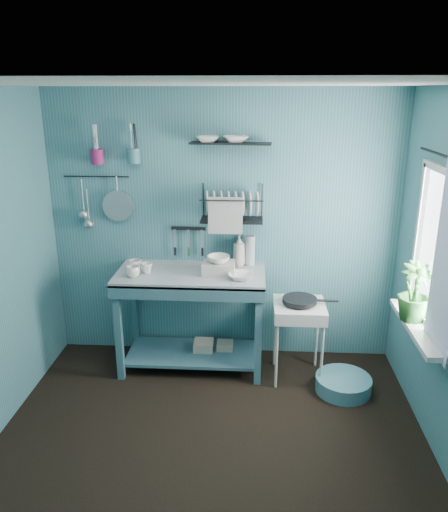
# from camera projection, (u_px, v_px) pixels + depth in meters

# --- Properties ---
(floor) EXTENTS (3.20, 3.20, 0.00)m
(floor) POSITION_uv_depth(u_px,v_px,m) (210.00, 451.00, 3.58)
(floor) COLOR black
(floor) RESTS_ON ground
(ceiling) EXTENTS (3.20, 3.20, 0.00)m
(ceiling) POSITION_uv_depth(u_px,v_px,m) (205.00, 83.00, 2.79)
(ceiling) COLOR silver
(ceiling) RESTS_ON ground
(wall_back) EXTENTS (3.20, 0.00, 3.20)m
(wall_back) POSITION_uv_depth(u_px,v_px,m) (223.00, 229.00, 4.61)
(wall_back) COLOR #3B6F79
(wall_back) RESTS_ON ground
(wall_front) EXTENTS (3.20, 0.00, 3.20)m
(wall_front) POSITION_uv_depth(u_px,v_px,m) (168.00, 450.00, 1.77)
(wall_front) COLOR #3B6F79
(wall_front) RESTS_ON ground
(work_counter) EXTENTS (1.42, 0.89, 0.93)m
(work_counter) POSITION_uv_depth(u_px,v_px,m) (192.00, 319.00, 4.58)
(work_counter) COLOR #335D6C
(work_counter) RESTS_ON floor
(mug_left) EXTENTS (0.12, 0.12, 0.10)m
(mug_left) POSITION_uv_depth(u_px,v_px,m) (133.00, 272.00, 4.29)
(mug_left) COLOR white
(mug_left) RESTS_ON work_counter
(mug_mid) EXTENTS (0.14, 0.14, 0.09)m
(mug_mid) POSITION_uv_depth(u_px,v_px,m) (147.00, 268.00, 4.38)
(mug_mid) COLOR white
(mug_mid) RESTS_ON work_counter
(mug_right) EXTENTS (0.17, 0.17, 0.10)m
(mug_right) POSITION_uv_depth(u_px,v_px,m) (135.00, 265.00, 4.44)
(mug_right) COLOR white
(mug_right) RESTS_ON work_counter
(wash_tub) EXTENTS (0.28, 0.22, 0.10)m
(wash_tub) POSITION_uv_depth(u_px,v_px,m) (219.00, 268.00, 4.38)
(wash_tub) COLOR #B8B2A8
(wash_tub) RESTS_ON work_counter
(tub_bowl) EXTENTS (0.20, 0.19, 0.06)m
(tub_bowl) POSITION_uv_depth(u_px,v_px,m) (219.00, 259.00, 4.35)
(tub_bowl) COLOR white
(tub_bowl) RESTS_ON wash_tub
(soap_bottle) EXTENTS (0.11, 0.12, 0.30)m
(soap_bottle) POSITION_uv_depth(u_px,v_px,m) (239.00, 250.00, 4.55)
(soap_bottle) COLOR #B8B2A8
(soap_bottle) RESTS_ON work_counter
(water_bottle) EXTENTS (0.09, 0.09, 0.28)m
(water_bottle) POSITION_uv_depth(u_px,v_px,m) (250.00, 250.00, 4.56)
(water_bottle) COLOR #A5AFB8
(water_bottle) RESTS_ON work_counter
(counter_bowl) EXTENTS (0.22, 0.22, 0.05)m
(counter_bowl) POSITION_uv_depth(u_px,v_px,m) (241.00, 276.00, 4.25)
(counter_bowl) COLOR white
(counter_bowl) RESTS_ON work_counter
(hotplate_stand) EXTENTS (0.50, 0.50, 0.71)m
(hotplate_stand) POSITION_uv_depth(u_px,v_px,m) (298.00, 341.00, 4.42)
(hotplate_stand) COLOR silver
(hotplate_stand) RESTS_ON floor
(frying_pan) EXTENTS (0.30, 0.30, 0.03)m
(frying_pan) POSITION_uv_depth(u_px,v_px,m) (300.00, 300.00, 4.30)
(frying_pan) COLOR black
(frying_pan) RESTS_ON hotplate_stand
(knife_strip) EXTENTS (0.32, 0.03, 0.03)m
(knife_strip) POSITION_uv_depth(u_px,v_px,m) (188.00, 228.00, 4.60)
(knife_strip) COLOR black
(knife_strip) RESTS_ON wall_back
(dish_rack) EXTENTS (0.58, 0.32, 0.32)m
(dish_rack) POSITION_uv_depth(u_px,v_px,m) (232.00, 203.00, 4.39)
(dish_rack) COLOR black
(dish_rack) RESTS_ON wall_back
(upper_shelf) EXTENTS (0.71, 0.23, 0.01)m
(upper_shelf) POSITION_uv_depth(u_px,v_px,m) (231.00, 143.00, 4.26)
(upper_shelf) COLOR black
(upper_shelf) RESTS_ON wall_back
(shelf_bowl_left) EXTENTS (0.21, 0.21, 0.05)m
(shelf_bowl_left) POSITION_uv_depth(u_px,v_px,m) (208.00, 140.00, 4.27)
(shelf_bowl_left) COLOR white
(shelf_bowl_left) RESTS_ON upper_shelf
(shelf_bowl_right) EXTENTS (0.26, 0.26, 0.05)m
(shelf_bowl_right) POSITION_uv_depth(u_px,v_px,m) (236.00, 142.00, 4.26)
(shelf_bowl_right) COLOR white
(shelf_bowl_right) RESTS_ON upper_shelf
(utensil_cup_magenta) EXTENTS (0.11, 0.11, 0.13)m
(utensil_cup_magenta) POSITION_uv_depth(u_px,v_px,m) (97.00, 157.00, 4.39)
(utensil_cup_magenta) COLOR #951B5A
(utensil_cup_magenta) RESTS_ON wall_back
(utensil_cup_teal) EXTENTS (0.11, 0.11, 0.13)m
(utensil_cup_teal) POSITION_uv_depth(u_px,v_px,m) (134.00, 156.00, 4.37)
(utensil_cup_teal) COLOR teal
(utensil_cup_teal) RESTS_ON wall_back
(colander) EXTENTS (0.28, 0.03, 0.28)m
(colander) POSITION_uv_depth(u_px,v_px,m) (118.00, 206.00, 4.55)
(colander) COLOR #A9ABB1
(colander) RESTS_ON wall_back
(ladle_outer) EXTENTS (0.01, 0.01, 0.30)m
(ladle_outer) POSITION_uv_depth(u_px,v_px,m) (82.00, 196.00, 4.55)
(ladle_outer) COLOR #A9ABB1
(ladle_outer) RESTS_ON wall_back
(ladle_inner) EXTENTS (0.01, 0.01, 0.30)m
(ladle_inner) POSITION_uv_depth(u_px,v_px,m) (88.00, 205.00, 4.58)
(ladle_inner) COLOR #A9ABB1
(ladle_inner) RESTS_ON wall_back
(hook_rail) EXTENTS (0.60, 0.01, 0.01)m
(hook_rail) POSITION_uv_depth(u_px,v_px,m) (96.00, 176.00, 4.50)
(hook_rail) COLOR black
(hook_rail) RESTS_ON wall_back
(window_glass) EXTENTS (0.00, 1.10, 1.10)m
(window_glass) POSITION_uv_depth(u_px,v_px,m) (440.00, 251.00, 3.47)
(window_glass) COLOR white
(window_glass) RESTS_ON wall_right
(windowsill) EXTENTS (0.16, 0.95, 0.04)m
(windowsill) POSITION_uv_depth(u_px,v_px,m) (417.00, 327.00, 3.66)
(windowsill) COLOR silver
(windowsill) RESTS_ON wall_right
(curtain) EXTENTS (0.00, 1.35, 1.35)m
(curtain) POSITION_uv_depth(u_px,v_px,m) (447.00, 258.00, 3.17)
(curtain) COLOR white
(curtain) RESTS_ON wall_right
(curtain_rod) EXTENTS (0.02, 1.05, 0.02)m
(curtain_rod) POSITION_uv_depth(u_px,v_px,m) (447.00, 157.00, 3.27)
(curtain_rod) COLOR black
(curtain_rod) RESTS_ON wall_right
(potted_plant) EXTENTS (0.31, 0.31, 0.45)m
(potted_plant) POSITION_uv_depth(u_px,v_px,m) (415.00, 292.00, 3.67)
(potted_plant) COLOR #265A24
(potted_plant) RESTS_ON windowsill
(storage_tin_large) EXTENTS (0.18, 0.18, 0.22)m
(storage_tin_large) POSITION_uv_depth(u_px,v_px,m) (204.00, 352.00, 4.73)
(storage_tin_large) COLOR tan
(storage_tin_large) RESTS_ON floor
(storage_tin_small) EXTENTS (0.15, 0.15, 0.20)m
(storage_tin_small) POSITION_uv_depth(u_px,v_px,m) (225.00, 352.00, 4.75)
(storage_tin_small) COLOR tan
(storage_tin_small) RESTS_ON floor
(floor_basin) EXTENTS (0.48, 0.48, 0.13)m
(floor_basin) POSITION_uv_depth(u_px,v_px,m) (343.00, 384.00, 4.29)
(floor_basin) COLOR teal
(floor_basin) RESTS_ON floor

